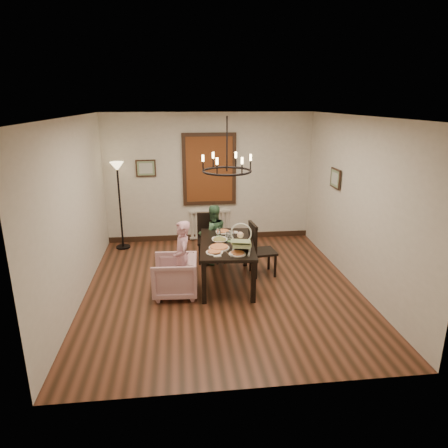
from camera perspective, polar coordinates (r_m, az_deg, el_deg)
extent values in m
cube|color=brown|center=(6.83, -0.29, -9.05)|extent=(4.50, 5.00, 0.01)
cube|color=white|center=(6.13, -0.33, 15.12)|extent=(4.50, 5.00, 0.01)
cube|color=silver|center=(8.77, -2.11, 6.55)|extent=(4.50, 0.01, 2.80)
cube|color=silver|center=(6.50, -20.45, 1.64)|extent=(0.01, 5.00, 2.80)
cube|color=silver|center=(6.95, 18.50, 2.80)|extent=(0.01, 5.00, 2.80)
cube|color=black|center=(6.73, 0.40, -2.86)|extent=(1.01, 1.64, 0.05)
cube|color=black|center=(6.20, -2.89, -8.41)|extent=(0.07, 0.07, 0.69)
cube|color=black|center=(7.54, -2.76, -3.63)|extent=(0.07, 0.07, 0.69)
cube|color=black|center=(6.24, 4.23, -8.29)|extent=(0.07, 0.07, 0.69)
cube|color=black|center=(7.57, 3.05, -3.55)|extent=(0.07, 0.07, 0.69)
imported|color=#CF9E9F|center=(6.52, -7.04, -7.40)|extent=(0.75, 0.73, 0.65)
imported|color=pink|center=(6.41, -5.95, -5.89)|extent=(0.29, 0.40, 1.03)
imported|color=#3E6946|center=(7.63, -1.58, -2.25)|extent=(0.54, 0.46, 0.96)
imported|color=white|center=(6.72, -0.64, -2.33)|extent=(0.32, 0.32, 0.08)
cylinder|color=tan|center=(6.45, -0.70, -3.35)|extent=(0.33, 0.33, 0.04)
cylinder|color=silver|center=(6.81, 0.63, -1.72)|extent=(0.08, 0.08, 0.16)
cube|color=brown|center=(8.69, -2.10, 7.79)|extent=(1.00, 0.03, 1.40)
cube|color=black|center=(8.70, -11.10, 7.82)|extent=(0.42, 0.03, 0.36)
cube|color=black|center=(7.68, 15.63, 6.29)|extent=(0.03, 0.42, 0.36)
torus|color=black|center=(6.41, 0.42, 7.58)|extent=(0.80, 0.80, 0.04)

